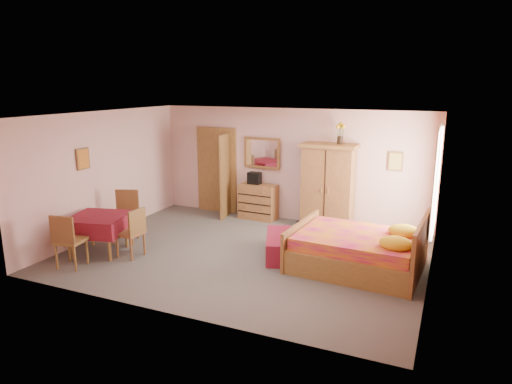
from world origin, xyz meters
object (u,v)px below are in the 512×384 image
at_px(chair_south, 71,240).
at_px(chair_east, 130,232).
at_px(stereo, 254,178).
at_px(bed, 357,240).
at_px(sunflower_vase, 340,133).
at_px(chest_of_drawers, 258,202).
at_px(chair_west, 70,223).
at_px(wall_mirror, 262,153).
at_px(floor_lamp, 302,184).
at_px(chair_north, 125,217).
at_px(wardrobe, 328,187).
at_px(bench, 279,246).
at_px(dining_table, 100,234).

height_order(chair_south, chair_east, chair_south).
xyz_separation_m(stereo, bed, (2.86, -2.10, -0.46)).
bearing_deg(bed, sunflower_vase, 116.14).
relative_size(chest_of_drawers, chair_west, 0.91).
bearing_deg(sunflower_vase, wall_mirror, 174.56).
xyz_separation_m(floor_lamp, chair_north, (-2.89, -2.63, -0.40)).
bearing_deg(chair_east, wardrobe, -38.01).
relative_size(wall_mirror, chair_west, 0.96).
xyz_separation_m(bed, chair_west, (-5.38, -1.17, -0.02)).
bearing_deg(bench, floor_lamp, 96.75).
bearing_deg(chair_west, wall_mirror, 148.28).
height_order(floor_lamp, chair_west, floor_lamp).
xyz_separation_m(chair_south, chair_west, (-0.80, 0.76, -0.00)).
bearing_deg(stereo, chest_of_drawers, -18.37).
bearing_deg(bench, wardrobe, 79.55).
bearing_deg(chair_west, bench, 112.05).
xyz_separation_m(wardrobe, sunflower_vase, (0.20, 0.09, 1.17)).
xyz_separation_m(chair_south, chair_north, (0.00, 1.44, 0.03)).
xyz_separation_m(wall_mirror, dining_table, (-1.86, -3.47, -1.18)).
xyz_separation_m(chair_north, chair_east, (0.63, -0.63, -0.05)).
height_order(wall_mirror, chair_south, wall_mirror).
relative_size(wardrobe, sunflower_vase, 4.14).
relative_size(stereo, wardrobe, 0.16).
bearing_deg(floor_lamp, dining_table, -131.12).
xyz_separation_m(wall_mirror, bench, (1.31, -2.29, -1.35)).
relative_size(stereo, chair_west, 0.30).
height_order(chair_west, chair_east, chair_west).
relative_size(wall_mirror, wardrobe, 0.49).
distance_m(wardrobe, chair_north, 4.34).
bearing_deg(chair_west, chest_of_drawers, 146.53).
distance_m(wall_mirror, bed, 3.72).
bearing_deg(wardrobe, stereo, 177.36).
distance_m(wall_mirror, wardrobe, 1.81).
distance_m(bed, chair_south, 4.98).
bearing_deg(chest_of_drawers, dining_table, -117.02).
bearing_deg(floor_lamp, stereo, -178.08).
distance_m(sunflower_vase, bench, 2.90).
height_order(stereo, chair_south, stereo).
xyz_separation_m(sunflower_vase, bench, (-0.58, -2.11, -1.91)).
xyz_separation_m(wardrobe, chair_south, (-3.52, -3.94, -0.45)).
xyz_separation_m(stereo, chair_north, (-1.72, -2.60, -0.45)).
height_order(bench, chair_east, chair_east).
relative_size(wall_mirror, bed, 0.43).
bearing_deg(chest_of_drawers, chair_north, -123.01).
height_order(floor_lamp, chair_south, floor_lamp).
relative_size(chest_of_drawers, floor_lamp, 0.48).
bearing_deg(wardrobe, sunflower_vase, 23.07).
bearing_deg(sunflower_vase, chair_west, -144.19).
bearing_deg(wall_mirror, wardrobe, -5.36).
bearing_deg(chair_east, chest_of_drawers, -16.05).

